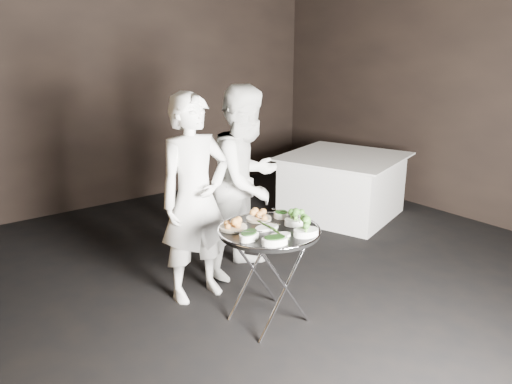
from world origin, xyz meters
TOP-DOWN VIEW (x-y plane):
  - floor at (0.00, 0.00)m, footprint 6.00×7.00m
  - wall_back at (0.00, 3.52)m, footprint 6.00×0.05m
  - tray_stand at (-0.23, 0.12)m, footprint 0.48×0.40m
  - serving_tray at (-0.23, 0.12)m, footprint 0.72×0.72m
  - potato_plate_a at (-0.42, 0.28)m, footprint 0.19×0.19m
  - potato_plate_b at (-0.16, 0.32)m, footprint 0.18×0.18m
  - greens_bowl at (-0.01, 0.26)m, footprint 0.11×0.11m
  - asparagus_plate_a at (-0.24, 0.14)m, footprint 0.19×0.11m
  - asparagus_plate_b at (-0.26, -0.03)m, footprint 0.18×0.11m
  - spinach_bowl_a at (-0.45, 0.07)m, footprint 0.20×0.16m
  - spinach_bowl_b at (-0.37, -0.11)m, footprint 0.20×0.17m
  - broccoli_bowl_a at (-0.02, 0.08)m, footprint 0.19×0.15m
  - broccoli_bowl_b at (-0.11, -0.12)m, footprint 0.20×0.17m
  - serving_utensils at (-0.21, 0.19)m, footprint 0.58×0.43m
  - waiter_left at (-0.43, 0.78)m, footprint 0.60×0.40m
  - waiter_right at (0.17, 0.91)m, footprint 0.94×0.82m
  - dining_table at (1.92, 1.40)m, footprint 1.26×1.26m

SIDE VIEW (x-z plane):
  - floor at x=0.00m, z-range -0.05..0.00m
  - dining_table at x=1.92m, z-range 0.00..0.72m
  - tray_stand at x=-0.23m, z-range 0.04..0.74m
  - serving_tray at x=-0.23m, z-range 0.69..0.72m
  - asparagus_plate_b at x=-0.26m, z-range 0.71..0.75m
  - asparagus_plate_a at x=-0.24m, z-range 0.71..0.75m
  - potato_plate_b at x=-0.16m, z-range 0.71..0.78m
  - greens_bowl at x=-0.01m, z-range 0.71..0.78m
  - potato_plate_a at x=-0.42m, z-range 0.71..0.78m
  - broccoli_bowl_a at x=-0.02m, z-range 0.71..0.78m
  - spinach_bowl_a at x=-0.45m, z-range 0.71..0.78m
  - spinach_bowl_b at x=-0.37m, z-range 0.71..0.78m
  - broccoli_bowl_b at x=-0.11m, z-range 0.71..0.78m
  - serving_utensils at x=-0.21m, z-range 0.76..0.77m
  - waiter_left at x=-0.43m, z-range 0.00..1.62m
  - waiter_right at x=0.17m, z-range 0.00..1.64m
  - wall_back at x=0.00m, z-range 0.00..3.00m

